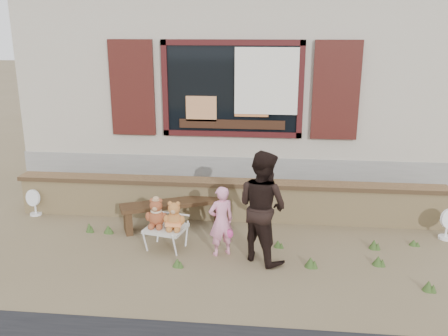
# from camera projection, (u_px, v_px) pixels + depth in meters

# --- Properties ---
(ground) EXTENTS (80.00, 80.00, 0.00)m
(ground) POSITION_uv_depth(u_px,v_px,m) (220.00, 244.00, 7.06)
(ground) COLOR brown
(ground) RESTS_ON ground
(shopfront) EXTENTS (8.04, 5.13, 4.00)m
(shopfront) POSITION_uv_depth(u_px,v_px,m) (242.00, 78.00, 10.77)
(shopfront) COLOR gray
(shopfront) RESTS_ON ground
(brick_wall) EXTENTS (7.10, 0.36, 0.67)m
(brick_wall) POSITION_uv_depth(u_px,v_px,m) (227.00, 199.00, 7.91)
(brick_wall) COLOR tan
(brick_wall) RESTS_ON ground
(bench) EXTENTS (1.68, 1.02, 0.43)m
(bench) POSITION_uv_depth(u_px,v_px,m) (174.00, 208.00, 7.58)
(bench) COLOR #342212
(bench) RESTS_ON ground
(folding_chair) EXTENTS (0.64, 0.59, 0.34)m
(folding_chair) POSITION_uv_depth(u_px,v_px,m) (166.00, 229.00, 6.82)
(folding_chair) COLOR beige
(folding_chair) RESTS_ON ground
(teddy_bear_left) EXTENTS (0.37, 0.34, 0.43)m
(teddy_bear_left) POSITION_uv_depth(u_px,v_px,m) (156.00, 212.00, 6.79)
(teddy_bear_left) COLOR brown
(teddy_bear_left) RESTS_ON folding_chair
(teddy_bear_right) EXTENTS (0.36, 0.33, 0.42)m
(teddy_bear_right) POSITION_uv_depth(u_px,v_px,m) (174.00, 215.00, 6.71)
(teddy_bear_right) COLOR #9B5E2B
(teddy_bear_right) RESTS_ON folding_chair
(child) EXTENTS (0.44, 0.39, 1.01)m
(child) POSITION_uv_depth(u_px,v_px,m) (221.00, 221.00, 6.58)
(child) COLOR #FE98BD
(child) RESTS_ON ground
(adult) EXTENTS (0.95, 0.93, 1.55)m
(adult) POSITION_uv_depth(u_px,v_px,m) (262.00, 206.00, 6.38)
(adult) COLOR black
(adult) RESTS_ON ground
(fan_left) EXTENTS (0.30, 0.19, 0.46)m
(fan_left) POSITION_uv_depth(u_px,v_px,m) (35.00, 202.00, 8.08)
(fan_left) COLOR white
(fan_left) RESTS_ON ground
(fan_right) EXTENTS (0.32, 0.21, 0.49)m
(fan_right) POSITION_uv_depth(u_px,v_px,m) (447.00, 224.00, 7.15)
(fan_right) COLOR white
(fan_right) RESTS_ON ground
(grass_tufts) EXTENTS (5.07, 1.42, 0.15)m
(grass_tufts) POSITION_uv_depth(u_px,v_px,m) (284.00, 251.00, 6.67)
(grass_tufts) COLOR #344E1F
(grass_tufts) RESTS_ON ground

